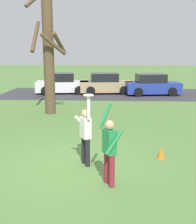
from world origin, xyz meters
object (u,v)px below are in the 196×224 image
object	(u,v)px
person_defender	(109,147)
parked_car_white	(62,84)
parked_car_blue	(152,85)
frisbee_disc	(89,95)
field_cone_orange	(161,153)
person_catcher	(86,132)
bare_tree_tall	(48,50)
parked_car_tan	(106,84)

from	to	relation	value
person_defender	parked_car_white	bearing A→B (deg)	-15.43
parked_car_white	parked_car_blue	distance (m)	7.00
frisbee_disc	field_cone_orange	size ratio (longest dim) A/B	0.88
person_catcher	frisbee_disc	distance (m)	1.13
person_defender	parked_car_blue	bearing A→B (deg)	-41.23
person_catcher	bare_tree_tall	xyz separation A→B (m)	(-2.54, 6.84, 2.34)
person_defender	frisbee_disc	xyz separation A→B (m)	(-0.59, 1.03, 1.11)
frisbee_disc	bare_tree_tall	size ratio (longest dim) A/B	0.04
person_catcher	person_defender	world-z (taller)	person_catcher
person_defender	parked_car_blue	world-z (taller)	person_defender
parked_car_tan	parked_car_blue	size ratio (longest dim) A/B	1.00
bare_tree_tall	parked_car_tan	bearing A→B (deg)	69.59
frisbee_disc	parked_car_white	world-z (taller)	frisbee_disc
person_defender	parked_car_tan	world-z (taller)	person_defender
person_defender	person_catcher	bearing A→B (deg)	-0.00
parked_car_blue	parked_car_tan	bearing A→B (deg)	163.45
frisbee_disc	parked_car_white	xyz separation A→B (m)	(-3.29, 14.42, -1.37)
parked_car_tan	bare_tree_tall	distance (m)	8.42
parked_car_tan	parked_car_white	bearing A→B (deg)	174.95
person_catcher	bare_tree_tall	world-z (taller)	bare_tree_tall
person_defender	field_cone_orange	size ratio (longest dim) A/B	6.39
frisbee_disc	parked_car_blue	distance (m)	14.52
person_defender	bare_tree_tall	world-z (taller)	bare_tree_tall
person_catcher	parked_car_blue	world-z (taller)	person_catcher
frisbee_disc	parked_car_tan	world-z (taller)	frisbee_disc
frisbee_disc	parked_car_tan	size ratio (longest dim) A/B	0.07
person_catcher	frisbee_disc	size ratio (longest dim) A/B	7.40
parked_car_tan	bare_tree_tall	size ratio (longest dim) A/B	0.64
bare_tree_tall	field_cone_orange	distance (m)	8.49
bare_tree_tall	field_cone_orange	size ratio (longest dim) A/B	21.01
parked_car_tan	field_cone_orange	distance (m)	13.89
parked_car_blue	field_cone_orange	size ratio (longest dim) A/B	13.42
person_catcher	parked_car_white	world-z (taller)	person_catcher
parked_car_tan	field_cone_orange	bearing A→B (deg)	-88.87
field_cone_orange	frisbee_disc	bearing A→B (deg)	-159.46
parked_car_tan	field_cone_orange	xyz separation A→B (m)	(2.03, -13.73, -0.57)
person_defender	bare_tree_tall	size ratio (longest dim) A/B	0.30
person_defender	parked_car_white	xyz separation A→B (m)	(-3.88, 15.45, -0.25)
person_catcher	parked_car_white	size ratio (longest dim) A/B	0.48
person_defender	bare_tree_tall	bearing A→B (deg)	-7.70
parked_car_tan	bare_tree_tall	world-z (taller)	bare_tree_tall
parked_car_blue	field_cone_orange	bearing A→B (deg)	-103.86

